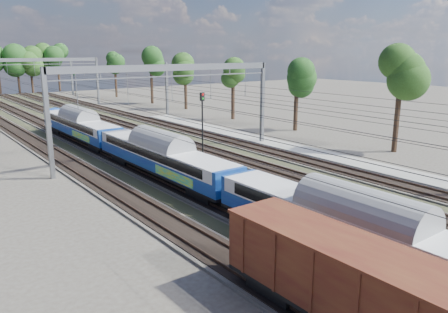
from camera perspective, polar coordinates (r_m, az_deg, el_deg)
track_bed at (r=56.07m, az=-14.47°, el=2.80°), size 21.00×130.00×0.34m
platform at (r=43.28m, az=14.31°, el=-0.23°), size 3.00×70.00×0.30m
catenary at (r=62.55m, az=-17.33°, el=9.52°), size 25.65×130.00×9.00m
tree_belt at (r=104.84m, az=-22.29°, el=11.51°), size 39.69×100.82×11.91m
emu_train at (r=35.12m, az=-7.91°, el=0.53°), size 2.69×57.06×3.94m
freight_boxcar at (r=16.33m, az=19.75°, el=-16.94°), size 2.75×13.30×3.43m
worker at (r=72.70m, az=-20.11°, el=5.35°), size 0.43×0.61×1.60m
signal_near at (r=41.82m, az=-2.84°, el=5.14°), size 0.41×0.38×6.40m
signal_far at (r=107.19m, az=-18.96°, el=9.26°), size 0.34×0.31×5.44m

